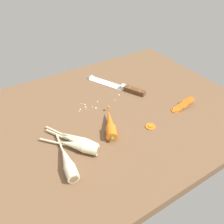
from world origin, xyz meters
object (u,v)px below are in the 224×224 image
Objects in this scene: chefs_knife at (113,85)px; parsnip_front at (78,146)px; whole_carrot at (110,124)px; carrot_slice_stray_near at (150,126)px; carrot_slice_stack at (183,105)px; parsnip_mid_left at (68,162)px; parsnip_mid_right at (79,140)px; parsnip_back at (79,143)px.

parsnip_front reaches higher than chefs_knife.
whole_carrot is 16.48cm from carrot_slice_stray_near.
parsnip_front is at bearing -166.86° from whole_carrot.
carrot_slice_stack is at bearing 6.72° from carrot_slice_stray_near.
parsnip_front is (-15.88, -3.71, -0.12)cm from whole_carrot.
parsnip_mid_left is at bearing -138.89° from chefs_knife.
parsnip_mid_right and parsnip_back have the same top height.
whole_carrot is 15.18cm from parsnip_back.
parsnip_mid_left is 9.48cm from parsnip_back.
carrot_slice_stray_near is at bearing -13.10° from parsnip_mid_right.
parsnip_mid_left is at bearing -136.13° from parsnip_mid_right.
parsnip_mid_left is 1.06× the size of parsnip_back.
whole_carrot is at bearing -124.48° from chefs_knife.
chefs_knife is 32.65cm from whole_carrot.
chefs_knife is 1.72× the size of parsnip_front.
parsnip_mid_left and parsnip_mid_right have the same top height.
parsnip_back is at bearing 176.20° from carrot_slice_stack.
whole_carrot is 23.71cm from parsnip_mid_left.
parsnip_back is 1.73× the size of carrot_slice_stack.
parsnip_mid_left reaches higher than carrot_slice_stack.
parsnip_mid_right is 1.11cm from parsnip_back.
parsnip_front reaches higher than carrot_slice_stack.
parsnip_back reaches higher than chefs_knife.
carrot_slice_stray_near is (28.88, -6.72, -1.62)cm from parsnip_mid_right.
parsnip_front is (-34.34, -30.60, 1.33)cm from chefs_knife.
parsnip_mid_left reaches higher than carrot_slice_stray_near.
parsnip_front is 7.89cm from parsnip_mid_left.
whole_carrot reaches higher than carrot_slice_stack.
parsnip_mid_left is 10.50cm from parsnip_mid_right.
carrot_slice_stray_near is at bearing -29.12° from whole_carrot.
parsnip_mid_right is at bearing 43.87° from parsnip_mid_left.
chefs_knife is 35.11cm from carrot_slice_stray_near.
parsnip_mid_left and parsnip_back have the same top height.
chefs_knife is 1.45× the size of parsnip_mid_right.
parsnip_mid_left is (-6.25, -4.82, 0.00)cm from parsnip_front.
parsnip_mid_left is 36.48cm from carrot_slice_stray_near.
parsnip_mid_right is at bearing 61.72° from parsnip_front.
whole_carrot is (-18.46, -26.89, 1.45)cm from chefs_knife.
whole_carrot reaches higher than chefs_knife.
parsnip_front is 50.69cm from carrot_slice_stack.
carrot_slice_stack is at bearing -4.99° from parsnip_mid_right.
chefs_knife is at bearing 83.22° from carrot_slice_stray_near.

